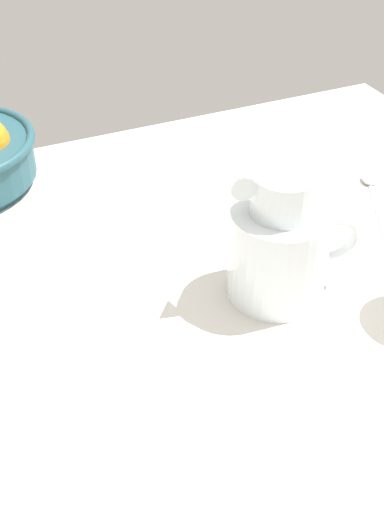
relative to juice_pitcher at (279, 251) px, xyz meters
The scene contains 3 objects.
ground_plane 14.63cm from the juice_pitcher, behind, with size 116.80×89.46×3.00cm, color silver.
juice_pitcher is the anchor object (origin of this frame).
spoon 27.04cm from the juice_pitcher, 28.39° to the left, with size 8.79×15.25×1.00cm.
Camera 1 is at (-20.64, -52.11, 51.66)cm, focal length 46.38 mm.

